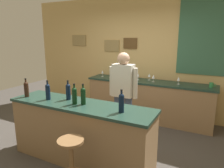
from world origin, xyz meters
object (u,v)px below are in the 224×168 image
bar_stool (71,156)px  wine_bottle_d (74,95)px  wine_glass_b (138,75)px  wine_bottle_f (121,102)px  wine_glass_d (153,77)px  wine_glass_e (179,79)px  bartender (123,92)px  wine_glass_a (103,72)px  wine_bottle_c (68,91)px  wine_glass_c (149,75)px  wine_bottle_b (48,91)px  wine_bottle_e (83,95)px  wine_bottle_a (26,89)px  coffee_mug (211,85)px

bar_stool → wine_bottle_d: 0.86m
bar_stool → wine_glass_b: (-0.13, 2.64, 0.55)m
wine_bottle_f → wine_glass_d: wine_bottle_f is taller
bar_stool → wine_glass_e: 2.78m
bartender → wine_glass_a: size_ratio=10.45×
wine_glass_e → bar_stool: bearing=-106.4°
bar_stool → wine_bottle_c: 1.05m
wine_glass_c → wine_glass_e: bearing=-9.3°
bartender → wine_bottle_f: bearing=-67.1°
wine_glass_d → wine_glass_e: bearing=1.3°
wine_bottle_b → wine_glass_c: wine_bottle_b is taller
bar_stool → wine_bottle_f: 0.91m
wine_glass_b → wine_glass_d: 0.37m
bar_stool → wine_glass_e: wine_glass_e is taller
wine_glass_a → wine_bottle_c: bearing=-75.4°
wine_bottle_b → wine_bottle_d: (0.50, 0.01, 0.00)m
bartender → wine_bottle_e: bartender is taller
wine_bottle_a → wine_glass_d: wine_bottle_a is taller
wine_glass_c → wine_bottle_d: bearing=-101.0°
bartender → wine_glass_c: (0.06, 1.31, 0.07)m
wine_bottle_e → bar_stool: bearing=-70.6°
wine_glass_d → wine_glass_c: bearing=137.9°
bartender → bar_stool: 1.49m
wine_bottle_d → wine_bottle_f: same height
wine_bottle_c → wine_glass_c: (0.65, 2.06, -0.05)m
wine_bottle_a → wine_bottle_e: (1.04, 0.10, 0.00)m
bar_stool → wine_glass_b: 2.70m
wine_bottle_b → wine_glass_e: size_ratio=1.97×
wine_bottle_b → wine_glass_d: 2.34m
wine_bottle_c → coffee_mug: wine_bottle_c is taller
bartender → wine_bottle_c: size_ratio=5.29×
wine_bottle_f → wine_glass_e: 2.11m
wine_bottle_f → wine_glass_e: size_ratio=1.97×
wine_glass_c → wine_glass_b: bearing=-160.7°
wine_bottle_f → wine_bottle_c: bearing=172.5°
wine_glass_b → wine_glass_d: (0.37, -0.04, 0.00)m
wine_bottle_a → wine_bottle_d: size_ratio=1.00×
wine_bottle_e → wine_bottle_f: size_ratio=1.00×
wine_glass_e → coffee_mug: bearing=1.1°
wine_bottle_e → wine_bottle_d: bearing=-157.9°
wine_glass_e → wine_bottle_b: bearing=-127.2°
wine_glass_a → wine_glass_d: size_ratio=1.00×
wine_bottle_c → wine_bottle_b: bearing=-152.1°
wine_bottle_c → wine_glass_e: 2.35m
wine_bottle_e → wine_bottle_f: 0.62m
wine_glass_d → bar_stool: bearing=-95.2°
wine_glass_a → wine_bottle_d: bearing=-70.7°
bar_stool → wine_bottle_e: wine_bottle_e is taller
wine_bottle_e → wine_glass_a: size_ratio=1.97×
wine_bottle_c → wine_bottle_f: same height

